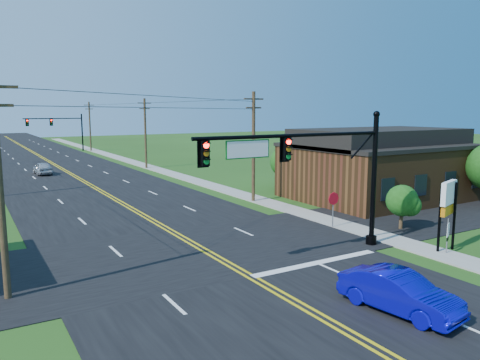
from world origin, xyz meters
TOP-DOWN VIEW (x-y plane):
  - ground at (0.00, 0.00)m, footprint 260.00×260.00m
  - road_main at (0.00, 50.00)m, footprint 16.00×220.00m
  - road_cross at (0.00, 12.00)m, footprint 70.00×10.00m
  - sidewalk at (10.50, 40.00)m, footprint 2.00×160.00m
  - signal_mast_main at (4.34, 8.00)m, footprint 11.30×0.60m
  - signal_mast_far at (4.44, 80.00)m, footprint 10.98×0.60m
  - brick_building at (20.00, 18.00)m, footprint 14.20×11.20m
  - utility_pole_right_a at (9.80, 22.00)m, footprint 1.80×0.28m
  - utility_pole_right_b at (9.80, 48.00)m, footprint 1.80×0.28m
  - utility_pole_right_c at (9.80, 78.00)m, footprint 1.80×0.28m
  - tree_right_back at (16.00, 26.00)m, footprint 3.00×3.00m
  - shrub_corner at (13.00, 9.50)m, footprint 2.00×2.00m
  - blue_car at (2.97, 1.07)m, footprint 2.30×4.81m
  - distant_car at (-2.71, 48.42)m, footprint 1.83×4.28m
  - route_sign at (10.88, 4.69)m, footprint 0.45×0.23m
  - stop_sign at (9.51, 11.98)m, footprint 0.83×0.10m
  - pylon_sign at (11.32, 5.09)m, footprint 1.83×0.85m

SIDE VIEW (x-z plane):
  - ground at x=0.00m, z-range 0.00..0.00m
  - road_main at x=0.00m, z-range 0.00..0.04m
  - road_cross at x=0.00m, z-range 0.00..0.04m
  - sidewalk at x=10.50m, z-range 0.00..0.08m
  - distant_car at x=-2.71m, z-range 0.00..1.44m
  - blue_car at x=2.97m, z-range 0.00..1.52m
  - route_sign at x=10.88m, z-range 0.16..2.10m
  - stop_sign at x=9.51m, z-range 0.52..2.86m
  - shrub_corner at x=13.00m, z-range 0.42..3.28m
  - brick_building at x=20.00m, z-range 0.00..4.70m
  - tree_right_back at x=16.00m, z-range 0.55..4.65m
  - pylon_sign at x=11.32m, z-range 0.88..4.69m
  - signal_mast_far at x=4.44m, z-range 0.81..8.29m
  - utility_pole_right_a at x=9.80m, z-range 0.22..9.22m
  - utility_pole_right_b at x=9.80m, z-range 0.22..9.22m
  - utility_pole_right_c at x=9.80m, z-range 0.22..9.22m
  - signal_mast_main at x=4.34m, z-range 1.01..8.49m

